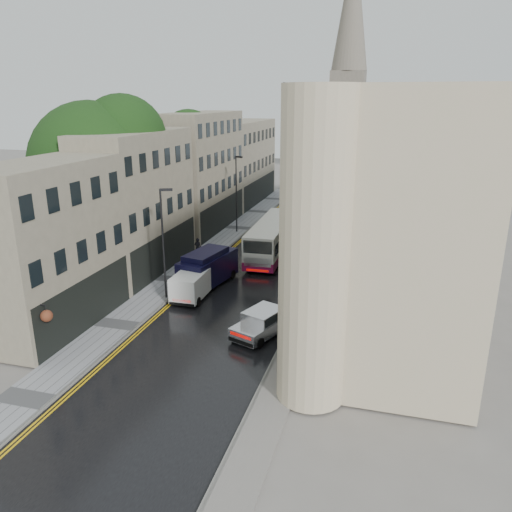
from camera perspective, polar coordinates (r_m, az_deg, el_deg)
The scene contains 17 objects.
ground at distance 21.95m, azimuth -16.81°, elevation -21.45°, with size 200.00×200.00×0.00m, color slate.
road at distance 44.80m, azimuth 1.90°, elevation 0.07°, with size 9.00×85.00×0.02m, color black.
left_sidewalk at distance 46.45m, azimuth -5.13°, elevation 0.72°, with size 2.70×85.00×0.12m, color gray.
right_sidewalk at distance 43.89m, azimuth 8.76°, elevation -0.44°, with size 1.80×85.00×0.12m, color slate.
old_shop_row at distance 48.71m, azimuth -8.29°, elevation 8.58°, with size 4.50×56.00×12.00m, color gray, non-canonical shape.
modern_block at distance 40.53m, azimuth 15.90°, elevation 7.70°, with size 8.00×40.00×14.00m, color #C8B494, non-canonical shape.
church_spire at distance 96.68m, azimuth 10.63°, elevation 21.26°, with size 6.40×6.40×40.00m, color slate, non-canonical shape.
tree_near at distance 41.33m, azimuth -17.87°, elevation 7.62°, with size 10.56×10.56×13.89m, color black, non-canonical shape.
tree_far at distance 52.51m, azimuth -9.77°, elevation 9.42°, with size 9.24×9.24×12.46m, color black, non-canonical shape.
cream_bus at distance 41.77m, azimuth -0.62°, elevation 0.99°, with size 2.57×11.33×3.09m, color silver, non-canonical shape.
white_lorry at distance 50.64m, azimuth 5.14°, elevation 4.47°, with size 2.30×7.67×4.03m, color silver, non-canonical shape.
silver_hatchback at distance 29.33m, azimuth -2.33°, elevation -8.12°, with size 1.86×4.24×1.59m, color silver, non-canonical shape.
white_van at distance 34.58m, azimuth -9.45°, elevation -3.84°, with size 1.90×4.44×2.01m, color white, non-canonical shape.
navy_van at distance 36.64m, azimuth -8.41°, elevation -1.88°, with size 2.19×5.48×2.80m, color black, non-canonical shape.
pedestrian at distance 44.01m, azimuth -6.65°, elevation 0.96°, with size 0.63×0.41×1.73m, color black.
lamp_post_near at distance 34.57m, azimuth -10.55°, elevation 1.24°, with size 0.86×0.19×7.69m, color black, non-canonical shape.
lamp_post_far at distance 51.55m, azimuth -2.26°, elevation 7.02°, with size 0.88×0.20×7.81m, color black, non-canonical shape.
Camera 1 is at (10.04, -13.99, 13.60)m, focal length 35.00 mm.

